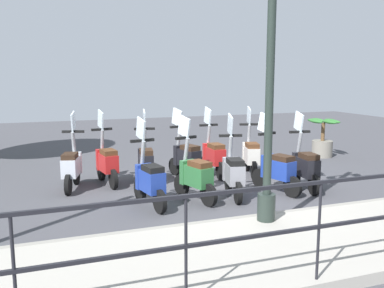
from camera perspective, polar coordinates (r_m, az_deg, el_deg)
ground_plane at (r=8.72m, az=3.56°, el=-5.86°), size 28.00×28.00×0.00m
promenade_walkway at (r=6.09m, az=15.89°, el=-12.30°), size 2.20×20.00×0.15m
fence_railing at (r=5.07m, az=23.33°, el=-7.26°), size 0.04×16.03×1.07m
lamp_post_near at (r=6.14m, az=10.33°, el=7.64°), size 0.26×0.90×4.43m
potted_palm at (r=12.39m, az=17.01°, el=0.40°), size 1.06×0.66×1.05m
scooter_near_0 at (r=8.74m, az=14.81°, el=-2.86°), size 1.23×0.45×1.54m
scooter_near_1 at (r=8.41m, az=11.21°, el=-3.20°), size 1.20×0.54×1.54m
scooter_near_2 at (r=7.97m, az=5.52°, el=-3.76°), size 1.22×0.50×1.54m
scooter_near_3 at (r=7.72m, az=0.39°, el=-4.14°), size 1.21×0.53×1.54m
scooter_near_4 at (r=7.41m, az=-5.70°, el=-4.77°), size 1.23×0.47×1.54m
scooter_far_0 at (r=9.79m, az=7.84°, el=-1.35°), size 1.20×0.54×1.54m
scooter_far_1 at (r=9.60m, az=2.87°, el=-1.48°), size 1.23×0.44×1.54m
scooter_far_2 at (r=9.37m, az=-0.79°, el=-1.74°), size 1.20×0.54×1.54m
scooter_far_3 at (r=8.97m, az=-6.18°, el=-2.30°), size 1.22×0.48×1.54m
scooter_far_4 at (r=9.03m, az=-11.30°, el=-2.34°), size 1.23×0.45×1.54m
scooter_far_5 at (r=8.80m, az=-15.73°, el=-2.82°), size 1.21×0.53×1.54m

